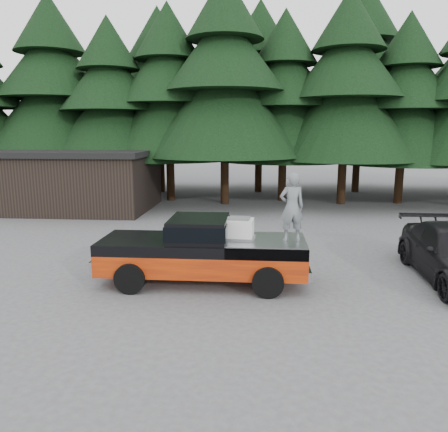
# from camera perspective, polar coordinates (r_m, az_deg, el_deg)

# --- Properties ---
(ground) EXTENTS (120.00, 120.00, 0.00)m
(ground) POSITION_cam_1_polar(r_m,az_deg,el_deg) (12.37, -0.64, -9.40)
(ground) COLOR #4B4B4D
(ground) RESTS_ON ground
(pickup_truck) EXTENTS (6.00, 2.04, 1.33)m
(pickup_truck) POSITION_cam_1_polar(r_m,az_deg,el_deg) (12.60, -2.79, -5.84)
(pickup_truck) COLOR #CF3A05
(pickup_truck) RESTS_ON ground
(truck_cab) EXTENTS (1.66, 1.90, 0.59)m
(truck_cab) POSITION_cam_1_polar(r_m,az_deg,el_deg) (12.37, -3.29, -1.57)
(truck_cab) COLOR black
(truck_cab) RESTS_ON pickup_truck
(air_compressor) EXTENTS (0.84, 0.72, 0.54)m
(air_compressor) POSITION_cam_1_polar(r_m,az_deg,el_deg) (12.31, 1.97, -1.74)
(air_compressor) COLOR silver
(air_compressor) RESTS_ON pickup_truck
(man_on_bed) EXTENTS (0.77, 0.59, 1.89)m
(man_on_bed) POSITION_cam_1_polar(r_m,az_deg,el_deg) (12.08, 8.84, 1.15)
(man_on_bed) COLOR slate
(man_on_bed) RESTS_ON pickup_truck
(utility_building) EXTENTS (8.40, 6.40, 3.30)m
(utility_building) POSITION_cam_1_polar(r_m,az_deg,el_deg) (25.75, -18.48, 4.56)
(utility_building) COLOR black
(utility_building) RESTS_ON ground
(treeline) EXTENTS (60.15, 16.05, 17.50)m
(treeline) POSITION_cam_1_polar(r_m,az_deg,el_deg) (28.95, 3.49, 17.77)
(treeline) COLOR black
(treeline) RESTS_ON ground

